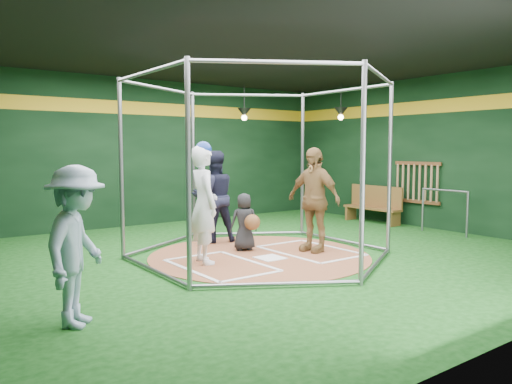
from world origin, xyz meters
TOP-DOWN VIEW (x-y plane):
  - room_shell at (0.00, 0.01)m, footprint 10.10×9.10m
  - clay_disc at (0.00, 0.00)m, footprint 3.80×3.80m
  - home_plate at (0.00, -0.30)m, footprint 0.43×0.43m
  - batter_box_left at (-0.95, -0.25)m, footprint 1.17×1.77m
  - batter_box_right at (0.95, -0.25)m, footprint 1.17×1.77m
  - batting_cage at (-0.00, -0.00)m, footprint 4.05×4.67m
  - bat_rack at (4.93, 0.40)m, footprint 0.07×1.25m
  - pendant_lamp_near at (2.20, 3.60)m, footprint 0.34×0.34m
  - pendant_lamp_far at (4.00, 2.00)m, footprint 0.34×0.34m
  - batter_figure at (-1.05, 0.08)m, footprint 0.56×0.75m
  - visitor_leopard at (0.99, -0.28)m, footprint 0.65×1.15m
  - catcher_figure at (0.04, 0.49)m, footprint 0.59×0.63m
  - umpire at (0.02, 1.53)m, footprint 1.01×0.87m
  - bystander_blue at (-3.55, -1.60)m, footprint 1.16×1.24m
  - dugout_bench at (4.62, 1.42)m, footprint 0.37×1.58m
  - steel_railing at (4.55, -0.58)m, footprint 0.05×1.13m

SIDE VIEW (x-z plane):
  - clay_disc at x=0.00m, z-range 0.00..0.01m
  - batter_box_left at x=-0.95m, z-range 0.01..0.02m
  - batter_box_right at x=0.95m, z-range 0.01..0.02m
  - home_plate at x=0.00m, z-range 0.01..0.02m
  - dugout_bench at x=4.62m, z-range 0.01..0.93m
  - catcher_figure at x=0.04m, z-range 0.01..1.05m
  - steel_railing at x=4.55m, z-range 0.16..1.14m
  - bystander_blue at x=-3.55m, z-range 0.00..1.68m
  - umpire at x=0.02m, z-range 0.01..1.80m
  - visitor_leopard at x=0.99m, z-range 0.01..1.87m
  - batter_figure at x=-1.05m, z-range 0.00..1.95m
  - bat_rack at x=4.93m, z-range 0.56..1.54m
  - batting_cage at x=0.00m, z-range 0.00..3.00m
  - room_shell at x=0.00m, z-range -0.01..3.52m
  - pendant_lamp_near at x=2.20m, z-range 2.29..3.19m
  - pendant_lamp_far at x=4.00m, z-range 2.29..3.19m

